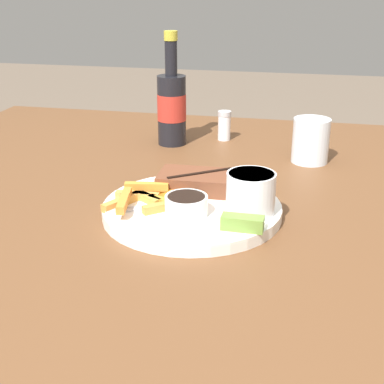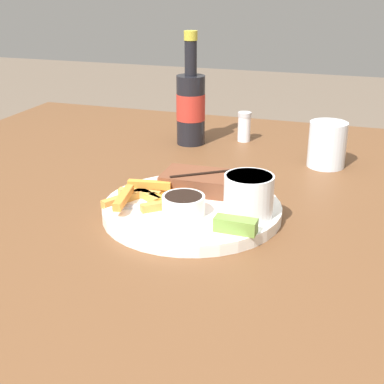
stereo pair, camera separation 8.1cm
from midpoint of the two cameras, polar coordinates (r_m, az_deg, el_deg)
The scene contains 12 objects.
dining_table at distance 0.86m, azimuth 2.72°, elevation -7.07°, with size 1.30×1.24×0.77m.
dinner_plate at distance 0.82m, azimuth 2.82°, elevation -1.94°, with size 0.27×0.27×0.02m.
steak_portion at distance 0.86m, azimuth 3.89°, elevation 1.02°, with size 0.13×0.08×0.03m.
fries_pile at distance 0.83m, azimuth -1.82°, elevation -0.27°, with size 0.11×0.15×0.02m.
coleslaw_cup at distance 0.77m, azimuth 9.06°, elevation -0.21°, with size 0.07×0.07×0.06m.
dipping_sauce_cup at distance 0.77m, azimuth 2.38°, elevation -1.40°, with size 0.06×0.06×0.03m.
pickle_spear at distance 0.73m, azimuth 7.84°, elevation -3.60°, with size 0.06×0.02×0.02m.
fork_utensil at distance 0.80m, azimuth -2.14°, elevation -1.53°, with size 0.13×0.07×0.00m.
knife_utensil at distance 0.84m, azimuth 2.29°, elevation -0.37°, with size 0.08×0.16×0.01m.
beer_bottle at distance 1.15m, azimuth 1.89°, elevation 9.22°, with size 0.06×0.06×0.24m.
drinking_glass at distance 1.06m, azimuth 16.37°, elevation 4.85°, with size 0.07×0.07×0.09m.
salt_shaker at distance 1.19m, azimuth 7.54°, elevation 6.91°, with size 0.03×0.03×0.07m.
Camera 2 is at (0.24, -0.71, 1.11)m, focal length 50.00 mm.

